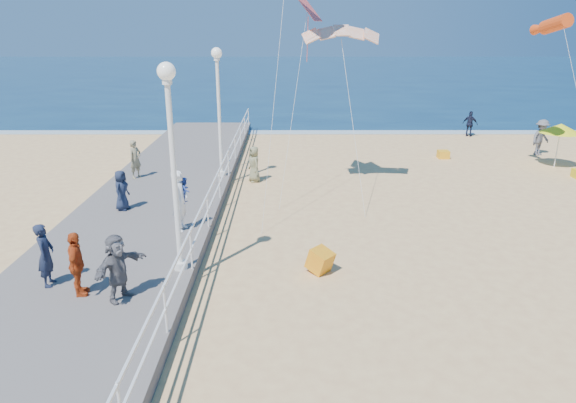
{
  "coord_description": "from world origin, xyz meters",
  "views": [
    {
      "loc": [
        -2.52,
        -12.32,
        6.48
      ],
      "look_at": [
        -2.5,
        2.0,
        1.6
      ],
      "focal_mm": 32.0,
      "sensor_mm": 36.0,
      "label": 1
    }
  ],
  "objects_px": {
    "spectator_5": "(118,267)",
    "beach_umbrella": "(561,128)",
    "woman_holding_toddler": "(180,201)",
    "spectator_4": "(121,190)",
    "beach_walker_b": "(470,124)",
    "lamp_post_far": "(219,99)",
    "spectator_3": "(77,264)",
    "toddler_held": "(185,190)",
    "lamp_post_mid": "(172,148)",
    "beach_walker_c": "(254,164)",
    "beach_chair_left": "(443,154)",
    "spectator_6": "(135,159)",
    "spectator_0": "(46,255)",
    "beach_walker_a": "(541,138)",
    "box_kite": "(320,263)"
  },
  "relations": [
    {
      "from": "lamp_post_far",
      "to": "spectator_4",
      "type": "distance_m",
      "value": 5.83
    },
    {
      "from": "woman_holding_toddler",
      "to": "beach_walker_b",
      "type": "height_order",
      "value": "woman_holding_toddler"
    },
    {
      "from": "toddler_held",
      "to": "beach_umbrella",
      "type": "bearing_deg",
      "value": -53.61
    },
    {
      "from": "spectator_3",
      "to": "beach_chair_left",
      "type": "relative_size",
      "value": 2.9
    },
    {
      "from": "lamp_post_far",
      "to": "beach_walker_c",
      "type": "distance_m",
      "value": 3.21
    },
    {
      "from": "lamp_post_mid",
      "to": "woman_holding_toddler",
      "type": "distance_m",
      "value": 3.64
    },
    {
      "from": "lamp_post_mid",
      "to": "spectator_5",
      "type": "relative_size",
      "value": 3.27
    },
    {
      "from": "beach_walker_a",
      "to": "beach_walker_c",
      "type": "bearing_deg",
      "value": 167.52
    },
    {
      "from": "spectator_3",
      "to": "beach_umbrella",
      "type": "height_order",
      "value": "beach_umbrella"
    },
    {
      "from": "spectator_0",
      "to": "beach_umbrella",
      "type": "relative_size",
      "value": 0.76
    },
    {
      "from": "lamp_post_mid",
      "to": "spectator_3",
      "type": "distance_m",
      "value": 3.54
    },
    {
      "from": "beach_walker_c",
      "to": "lamp_post_mid",
      "type": "bearing_deg",
      "value": -33.04
    },
    {
      "from": "spectator_3",
      "to": "spectator_4",
      "type": "bearing_deg",
      "value": -3.79
    },
    {
      "from": "toddler_held",
      "to": "beach_walker_c",
      "type": "distance_m",
      "value": 6.81
    },
    {
      "from": "beach_walker_b",
      "to": "spectator_0",
      "type": "bearing_deg",
      "value": 83.53
    },
    {
      "from": "beach_umbrella",
      "to": "beach_walker_a",
      "type": "bearing_deg",
      "value": 81.19
    },
    {
      "from": "spectator_5",
      "to": "woman_holding_toddler",
      "type": "bearing_deg",
      "value": 21.56
    },
    {
      "from": "beach_walker_b",
      "to": "beach_walker_c",
      "type": "bearing_deg",
      "value": 71.63
    },
    {
      "from": "woman_holding_toddler",
      "to": "spectator_4",
      "type": "height_order",
      "value": "woman_holding_toddler"
    },
    {
      "from": "toddler_held",
      "to": "beach_chair_left",
      "type": "distance_m",
      "value": 15.7
    },
    {
      "from": "spectator_0",
      "to": "spectator_3",
      "type": "xyz_separation_m",
      "value": [
        0.95,
        -0.51,
        -0.01
      ]
    },
    {
      "from": "spectator_5",
      "to": "beach_chair_left",
      "type": "distance_m",
      "value": 19.51
    },
    {
      "from": "lamp_post_far",
      "to": "beach_umbrella",
      "type": "height_order",
      "value": "lamp_post_far"
    },
    {
      "from": "lamp_post_far",
      "to": "woman_holding_toddler",
      "type": "bearing_deg",
      "value": -94.68
    },
    {
      "from": "spectator_3",
      "to": "beach_walker_a",
      "type": "distance_m",
      "value": 24.22
    },
    {
      "from": "spectator_6",
      "to": "beach_walker_b",
      "type": "relative_size",
      "value": 1.03
    },
    {
      "from": "beach_chair_left",
      "to": "spectator_5",
      "type": "bearing_deg",
      "value": -128.23
    },
    {
      "from": "lamp_post_mid",
      "to": "beach_walker_a",
      "type": "xyz_separation_m",
      "value": [
        16.24,
        14.38,
        -2.71
      ]
    },
    {
      "from": "lamp_post_far",
      "to": "lamp_post_mid",
      "type": "bearing_deg",
      "value": -90.0
    },
    {
      "from": "spectator_5",
      "to": "beach_walker_c",
      "type": "xyz_separation_m",
      "value": [
        2.48,
        11.05,
        -0.42
      ]
    },
    {
      "from": "spectator_6",
      "to": "spectator_5",
      "type": "bearing_deg",
      "value": -135.38
    },
    {
      "from": "toddler_held",
      "to": "spectator_0",
      "type": "bearing_deg",
      "value": 152.03
    },
    {
      "from": "beach_walker_a",
      "to": "beach_umbrella",
      "type": "relative_size",
      "value": 0.89
    },
    {
      "from": "spectator_6",
      "to": "beach_umbrella",
      "type": "distance_m",
      "value": 19.7
    },
    {
      "from": "woman_holding_toddler",
      "to": "spectator_4",
      "type": "relative_size",
      "value": 1.36
    },
    {
      "from": "spectator_0",
      "to": "beach_walker_b",
      "type": "bearing_deg",
      "value": -48.54
    },
    {
      "from": "lamp_post_mid",
      "to": "toddler_held",
      "type": "distance_m",
      "value": 3.57
    },
    {
      "from": "spectator_3",
      "to": "woman_holding_toddler",
      "type": "bearing_deg",
      "value": -32.6
    },
    {
      "from": "toddler_held",
      "to": "beach_umbrella",
      "type": "height_order",
      "value": "beach_umbrella"
    },
    {
      "from": "beach_walker_b",
      "to": "box_kite",
      "type": "distance_m",
      "value": 21.46
    },
    {
      "from": "toddler_held",
      "to": "spectator_6",
      "type": "xyz_separation_m",
      "value": [
        -3.21,
        5.74,
        -0.45
      ]
    },
    {
      "from": "spectator_6",
      "to": "beach_walker_b",
      "type": "height_order",
      "value": "spectator_6"
    },
    {
      "from": "spectator_0",
      "to": "spectator_6",
      "type": "height_order",
      "value": "spectator_6"
    },
    {
      "from": "spectator_5",
      "to": "beach_umbrella",
      "type": "bearing_deg",
      "value": -22.3
    },
    {
      "from": "beach_chair_left",
      "to": "spectator_3",
      "type": "bearing_deg",
      "value": -130.9
    },
    {
      "from": "box_kite",
      "to": "beach_walker_c",
      "type": "bearing_deg",
      "value": 56.09
    },
    {
      "from": "toddler_held",
      "to": "lamp_post_mid",
      "type": "bearing_deg",
      "value": -165.48
    },
    {
      "from": "beach_walker_b",
      "to": "beach_chair_left",
      "type": "height_order",
      "value": "beach_walker_b"
    },
    {
      "from": "beach_walker_a",
      "to": "beach_umbrella",
      "type": "distance_m",
      "value": 2.72
    },
    {
      "from": "lamp_post_far",
      "to": "spectator_6",
      "type": "bearing_deg",
      "value": -174.75
    }
  ]
}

